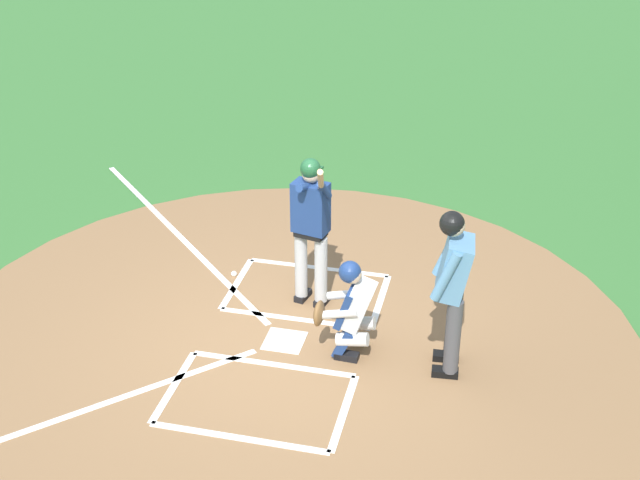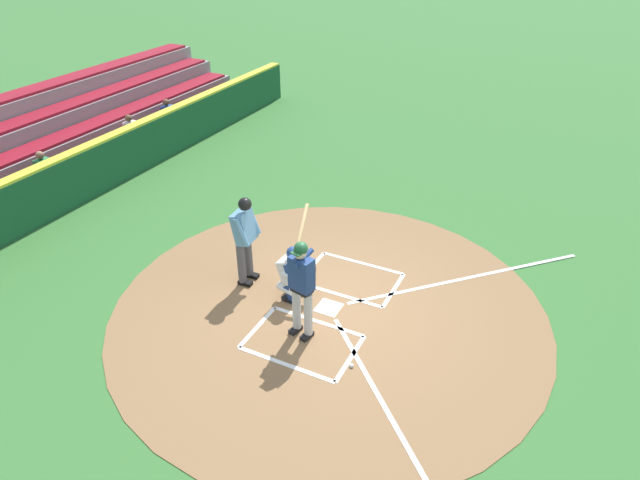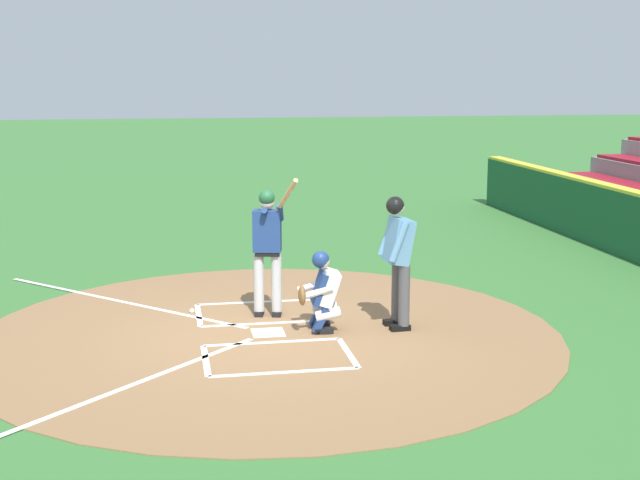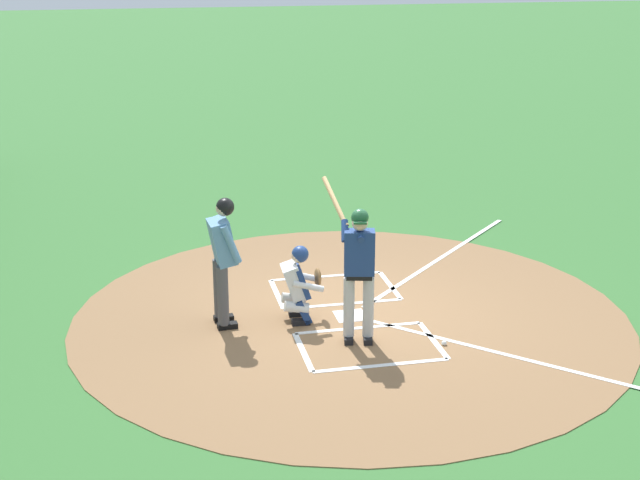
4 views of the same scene
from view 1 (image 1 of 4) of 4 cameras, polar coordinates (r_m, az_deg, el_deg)
ground_plane at (r=9.90m, az=-2.32°, el=-6.60°), size 120.00×120.00×0.00m
dirt_circle at (r=9.90m, az=-2.32°, el=-6.57°), size 8.00×8.00×0.01m
home_plate_and_chalk at (r=10.13m, az=-7.15°, el=-5.82°), size 7.93×4.91×0.01m
batter at (r=9.99m, az=-0.57°, el=1.16°), size 1.04×0.56×2.13m
catcher at (r=9.41m, az=1.99°, el=-4.34°), size 0.59×0.62×1.13m
plate_umpire at (r=9.00m, az=8.60°, el=-2.71°), size 0.60×0.44×1.86m
baseball at (r=11.12m, az=-5.59°, el=-2.19°), size 0.07×0.07×0.07m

